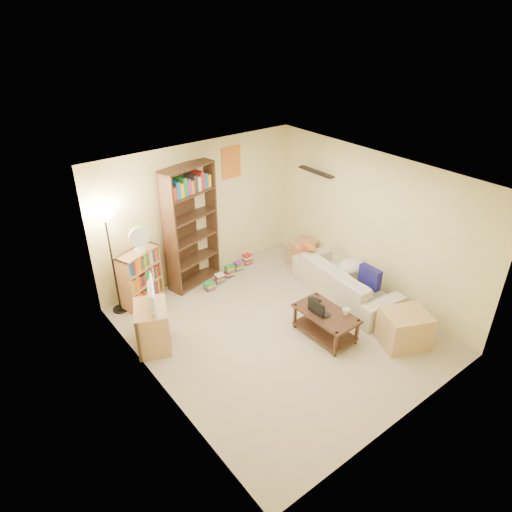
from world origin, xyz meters
The scene contains 19 objects.
room centered at (0.00, 0.01, 1.62)m, with size 4.50×4.54×2.52m.
sofa centered at (1.55, 0.05, 0.30)m, with size 1.03×2.15×0.60m, color beige.
navy_pillow centered at (1.60, -0.40, 0.58)m, with size 0.40×0.12×0.36m, color navy.
cream_blanket centered at (1.70, 0.09, 0.52)m, with size 0.56×0.40×0.24m, color beige.
tabby_cat centered at (1.37, 0.87, 0.69)m, with size 0.48×0.21×0.16m.
coffee_table centered at (0.49, -0.52, 0.28)m, with size 0.55×0.98×0.43m.
laptop centered at (0.46, -0.46, 0.45)m, with size 0.24×0.35×0.03m, color black.
laptop_screen centered at (0.32, -0.46, 0.56)m, with size 0.01×0.33×0.22m, color white.
mug centered at (0.68, -0.73, 0.48)m, with size 0.12×0.12×0.10m, color white.
tv_remote centered at (0.59, -0.19, 0.45)m, with size 0.05×0.17×0.02m, color black.
tv_stand centered at (-1.70, 0.87, 0.35)m, with size 0.46×0.65×0.70m, color tan.
television centered at (-1.70, 0.87, 0.88)m, with size 0.34×0.63×0.38m, color black.
tall_bookshelf centered at (-0.29, 2.05, 1.17)m, with size 1.05×0.56×2.21m.
short_bookshelf centered at (-1.32, 2.05, 0.49)m, with size 0.81×0.57×0.97m.
desk_fan centered at (-1.27, 2.00, 1.20)m, with size 0.35×0.19×0.45m.
floor_lamp centered at (-1.74, 2.05, 1.39)m, with size 0.30×0.30×1.74m.
side_table centered at (1.72, 1.31, 0.25)m, with size 0.43×0.43×0.49m, color tan.
end_cabinet centered at (1.29, -1.37, 0.27)m, with size 0.66×0.55×0.55m, color tan.
book_stacks centered at (0.34, 1.83, 0.10)m, with size 1.28×0.48×0.23m.
Camera 1 is at (-3.76, -4.28, 4.52)m, focal length 32.00 mm.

